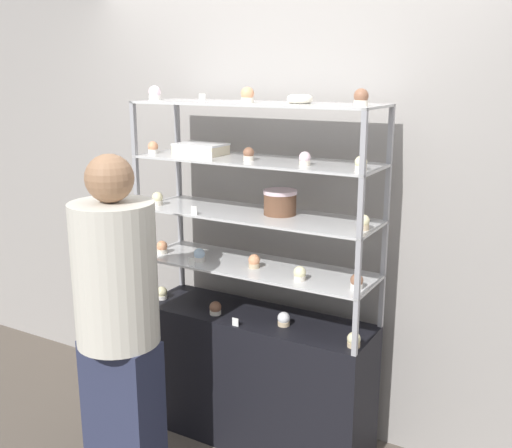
# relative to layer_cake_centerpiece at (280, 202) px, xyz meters

# --- Properties ---
(ground_plane) EXTENTS (20.00, 20.00, 0.00)m
(ground_plane) POSITION_rel_layer_cake_centerpiece_xyz_m (-0.12, -0.04, -1.38)
(ground_plane) COLOR brown
(back_wall) EXTENTS (8.00, 0.05, 2.60)m
(back_wall) POSITION_rel_layer_cake_centerpiece_xyz_m (-0.12, 0.30, -0.08)
(back_wall) COLOR gray
(back_wall) RESTS_ON ground_plane
(display_base) EXTENTS (1.29, 0.40, 0.75)m
(display_base) POSITION_rel_layer_cake_centerpiece_xyz_m (-0.12, -0.04, -1.00)
(display_base) COLOR black
(display_base) RESTS_ON ground_plane
(display_riser_lower) EXTENTS (1.29, 0.40, 0.28)m
(display_riser_lower) POSITION_rel_layer_cake_centerpiece_xyz_m (-0.12, -0.04, -0.37)
(display_riser_lower) COLOR #99999E
(display_riser_lower) RESTS_ON display_base
(display_riser_middle) EXTENTS (1.29, 0.40, 0.28)m
(display_riser_middle) POSITION_rel_layer_cake_centerpiece_xyz_m (-0.12, -0.04, -0.08)
(display_riser_middle) COLOR #99999E
(display_riser_middle) RESTS_ON display_riser_lower
(display_riser_upper) EXTENTS (1.29, 0.40, 0.28)m
(display_riser_upper) POSITION_rel_layer_cake_centerpiece_xyz_m (-0.12, -0.04, 0.20)
(display_riser_upper) COLOR #99999E
(display_riser_upper) RESTS_ON display_riser_middle
(display_riser_top) EXTENTS (1.29, 0.40, 0.28)m
(display_riser_top) POSITION_rel_layer_cake_centerpiece_xyz_m (-0.12, -0.04, 0.48)
(display_riser_top) COLOR #99999E
(display_riser_top) RESTS_ON display_riser_upper
(layer_cake_centerpiece) EXTENTS (0.17, 0.17, 0.13)m
(layer_cake_centerpiece) POSITION_rel_layer_cake_centerpiece_xyz_m (0.00, 0.00, 0.00)
(layer_cake_centerpiece) COLOR brown
(layer_cake_centerpiece) RESTS_ON display_riser_middle
(sheet_cake_frosted) EXTENTS (0.27, 0.18, 0.06)m
(sheet_cake_frosted) POSITION_rel_layer_cake_centerpiece_xyz_m (-0.46, -0.03, 0.25)
(sheet_cake_frosted) COLOR beige
(sheet_cake_frosted) RESTS_ON display_riser_upper
(cupcake_0) EXTENTS (0.06, 0.06, 0.07)m
(cupcake_0) POSITION_rel_layer_cake_centerpiece_xyz_m (-0.71, -0.10, -0.60)
(cupcake_0) COLOR white
(cupcake_0) RESTS_ON display_base
(cupcake_1) EXTENTS (0.06, 0.06, 0.07)m
(cupcake_1) POSITION_rel_layer_cake_centerpiece_xyz_m (-0.32, -0.14, -0.60)
(cupcake_1) COLOR beige
(cupcake_1) RESTS_ON display_base
(cupcake_2) EXTENTS (0.06, 0.06, 0.07)m
(cupcake_2) POSITION_rel_layer_cake_centerpiece_xyz_m (0.07, -0.09, -0.60)
(cupcake_2) COLOR #CCB28C
(cupcake_2) RESTS_ON display_base
(cupcake_3) EXTENTS (0.06, 0.06, 0.07)m
(cupcake_3) POSITION_rel_layer_cake_centerpiece_xyz_m (0.48, -0.14, -0.60)
(cupcake_3) COLOR #CCB28C
(cupcake_3) RESTS_ON display_base
(price_tag_0) EXTENTS (0.04, 0.00, 0.04)m
(price_tag_0) POSITION_rel_layer_cake_centerpiece_xyz_m (-0.14, -0.22, -0.61)
(price_tag_0) COLOR white
(price_tag_0) RESTS_ON display_base
(cupcake_4) EXTENTS (0.06, 0.06, 0.07)m
(cupcake_4) POSITION_rel_layer_cake_centerpiece_xyz_m (-0.69, -0.11, -0.31)
(cupcake_4) COLOR beige
(cupcake_4) RESTS_ON display_riser_lower
(cupcake_5) EXTENTS (0.06, 0.06, 0.07)m
(cupcake_5) POSITION_rel_layer_cake_centerpiece_xyz_m (-0.42, -0.13, -0.31)
(cupcake_5) COLOR white
(cupcake_5) RESTS_ON display_riser_lower
(cupcake_6) EXTENTS (0.06, 0.06, 0.07)m
(cupcake_6) POSITION_rel_layer_cake_centerpiece_xyz_m (-0.11, -0.08, -0.31)
(cupcake_6) COLOR #CCB28C
(cupcake_6) RESTS_ON display_riser_lower
(cupcake_7) EXTENTS (0.06, 0.06, 0.07)m
(cupcake_7) POSITION_rel_layer_cake_centerpiece_xyz_m (0.19, -0.14, -0.31)
(cupcake_7) COLOR beige
(cupcake_7) RESTS_ON display_riser_lower
(cupcake_8) EXTENTS (0.06, 0.06, 0.07)m
(cupcake_8) POSITION_rel_layer_cake_centerpiece_xyz_m (0.47, -0.11, -0.31)
(cupcake_8) COLOR white
(cupcake_8) RESTS_ON display_riser_lower
(price_tag_1) EXTENTS (0.04, 0.00, 0.04)m
(price_tag_1) POSITION_rel_layer_cake_centerpiece_xyz_m (-0.41, -0.22, -0.33)
(price_tag_1) COLOR white
(price_tag_1) RESTS_ON display_riser_lower
(cupcake_9) EXTENTS (0.06, 0.06, 0.07)m
(cupcake_9) POSITION_rel_layer_cake_centerpiece_xyz_m (-0.69, -0.13, -0.03)
(cupcake_9) COLOR beige
(cupcake_9) RESTS_ON display_riser_middle
(cupcake_10) EXTENTS (0.06, 0.06, 0.07)m
(cupcake_10) POSITION_rel_layer_cake_centerpiece_xyz_m (0.48, -0.09, -0.03)
(cupcake_10) COLOR #CCB28C
(cupcake_10) RESTS_ON display_riser_middle
(price_tag_2) EXTENTS (0.04, 0.00, 0.04)m
(price_tag_2) POSITION_rel_layer_cake_centerpiece_xyz_m (-0.38, -0.22, -0.04)
(price_tag_2) COLOR white
(price_tag_2) RESTS_ON display_riser_middle
(cupcake_11) EXTENTS (0.06, 0.06, 0.07)m
(cupcake_11) POSITION_rel_layer_cake_centerpiece_xyz_m (-0.72, -0.12, 0.25)
(cupcake_11) COLOR white
(cupcake_11) RESTS_ON display_riser_upper
(cupcake_12) EXTENTS (0.06, 0.06, 0.07)m
(cupcake_12) POSITION_rel_layer_cake_centerpiece_xyz_m (-0.13, -0.09, 0.25)
(cupcake_12) COLOR beige
(cupcake_12) RESTS_ON display_riser_upper
(cupcake_13) EXTENTS (0.06, 0.06, 0.07)m
(cupcake_13) POSITION_rel_layer_cake_centerpiece_xyz_m (0.19, -0.11, 0.25)
(cupcake_13) COLOR beige
(cupcake_13) RESTS_ON display_riser_upper
(cupcake_14) EXTENTS (0.06, 0.06, 0.07)m
(cupcake_14) POSITION_rel_layer_cake_centerpiece_xyz_m (0.47, -0.12, 0.25)
(cupcake_14) COLOR beige
(cupcake_14) RESTS_ON display_riser_upper
(price_tag_3) EXTENTS (0.04, 0.00, 0.04)m
(price_tag_3) POSITION_rel_layer_cake_centerpiece_xyz_m (-0.28, -0.22, 0.24)
(price_tag_3) COLOR white
(price_tag_3) RESTS_ON display_riser_upper
(cupcake_15) EXTENTS (0.07, 0.07, 0.08)m
(cupcake_15) POSITION_rel_layer_cake_centerpiece_xyz_m (-0.71, -0.10, 0.54)
(cupcake_15) COLOR white
(cupcake_15) RESTS_ON display_riser_top
(cupcake_16) EXTENTS (0.07, 0.07, 0.08)m
(cupcake_16) POSITION_rel_layer_cake_centerpiece_xyz_m (-0.12, -0.11, 0.54)
(cupcake_16) COLOR beige
(cupcake_16) RESTS_ON display_riser_top
(cupcake_17) EXTENTS (0.07, 0.07, 0.08)m
(cupcake_17) POSITION_rel_layer_cake_centerpiece_xyz_m (0.46, -0.13, 0.54)
(cupcake_17) COLOR beige
(cupcake_17) RESTS_ON display_riser_top
(price_tag_4) EXTENTS (0.04, 0.00, 0.04)m
(price_tag_4) POSITION_rel_layer_cake_centerpiece_xyz_m (-0.32, -0.22, 0.52)
(price_tag_4) COLOR white
(price_tag_4) RESTS_ON display_riser_top
(donut_glazed) EXTENTS (0.13, 0.13, 0.04)m
(donut_glazed) POSITION_rel_layer_cake_centerpiece_xyz_m (0.11, -0.02, 0.52)
(donut_glazed) COLOR #EFE5CC
(donut_glazed) RESTS_ON display_riser_top
(customer_figure) EXTENTS (0.39, 0.39, 1.68)m
(customer_figure) POSITION_rel_layer_cake_centerpiece_xyz_m (-0.49, -0.71, -0.48)
(customer_figure) COLOR #282D47
(customer_figure) RESTS_ON ground_plane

